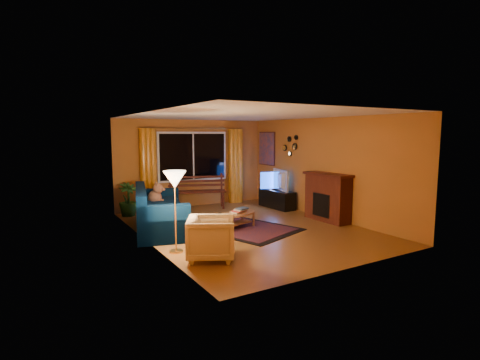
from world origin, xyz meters
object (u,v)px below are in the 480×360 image
sofa (160,209)px  armchair (211,236)px  coffee_table (238,220)px  tv_console (277,199)px  bench (197,200)px  floor_lamp (175,212)px

sofa → armchair: (0.12, -2.26, -0.08)m
coffee_table → tv_console: (2.13, 1.44, 0.08)m
bench → floor_lamp: floor_lamp is taller
armchair → coffee_table: (1.42, 1.56, -0.22)m
armchair → floor_lamp: floor_lamp is taller
sofa → tv_console: 3.75m
sofa → tv_console: (3.67, 0.73, -0.22)m
bench → sofa: 2.46m
armchair → tv_console: 4.64m
floor_lamp → tv_console: size_ratio=1.20×
bench → armchair: 4.34m
sofa → coffee_table: 1.72m
bench → floor_lamp: (-1.93, -3.41, 0.48)m
sofa → armchair: size_ratio=2.97×
sofa → floor_lamp: (-0.27, -1.62, 0.25)m
floor_lamp → coffee_table: floor_lamp is taller
coffee_table → tv_console: bearing=34.1°
sofa → armchair: sofa is taller
sofa → coffee_table: bearing=-9.5°
sofa → coffee_table: (1.54, -0.70, -0.30)m
floor_lamp → coffee_table: (1.81, 0.91, -0.55)m
armchair → coffee_table: size_ratio=0.81×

